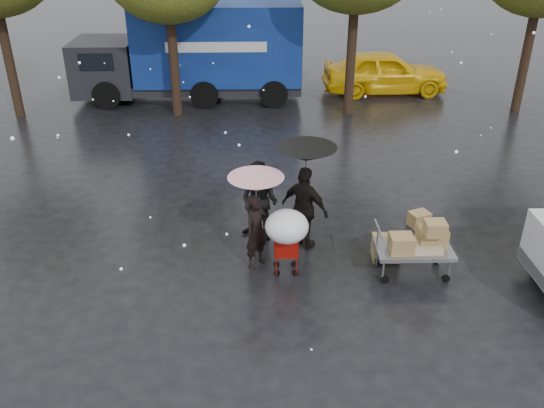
{
  "coord_description": "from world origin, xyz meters",
  "views": [
    {
      "loc": [
        -0.7,
        -9.49,
        6.64
      ],
      "look_at": [
        -0.42,
        1.0,
        1.11
      ],
      "focal_mm": 38.0,
      "sensor_mm": 36.0,
      "label": 1
    }
  ],
  "objects_px": {
    "shopping_cart": "(287,230)",
    "blue_truck": "(196,52)",
    "person_black": "(305,209)",
    "person_pink": "(257,232)",
    "vendor_cart": "(419,243)",
    "yellow_taxi": "(385,72)"
  },
  "relations": [
    {
      "from": "shopping_cart",
      "to": "yellow_taxi",
      "type": "bearing_deg",
      "value": 70.39
    },
    {
      "from": "person_black",
      "to": "shopping_cart",
      "type": "bearing_deg",
      "value": 103.95
    },
    {
      "from": "shopping_cart",
      "to": "blue_truck",
      "type": "distance_m",
      "value": 12.16
    },
    {
      "from": "vendor_cart",
      "to": "shopping_cart",
      "type": "height_order",
      "value": "shopping_cart"
    },
    {
      "from": "vendor_cart",
      "to": "blue_truck",
      "type": "distance_m",
      "value": 13.02
    },
    {
      "from": "person_black",
      "to": "shopping_cart",
      "type": "distance_m",
      "value": 1.16
    },
    {
      "from": "person_black",
      "to": "blue_truck",
      "type": "relative_size",
      "value": 0.23
    },
    {
      "from": "shopping_cart",
      "to": "yellow_taxi",
      "type": "height_order",
      "value": "yellow_taxi"
    },
    {
      "from": "person_black",
      "to": "person_pink",
      "type": "bearing_deg",
      "value": 69.58
    },
    {
      "from": "person_pink",
      "to": "yellow_taxi",
      "type": "xyz_separation_m",
      "value": [
        4.99,
        11.99,
        0.02
      ]
    },
    {
      "from": "person_black",
      "to": "vendor_cart",
      "type": "relative_size",
      "value": 1.23
    },
    {
      "from": "vendor_cart",
      "to": "shopping_cart",
      "type": "relative_size",
      "value": 1.04
    },
    {
      "from": "vendor_cart",
      "to": "yellow_taxi",
      "type": "distance_m",
      "value": 12.51
    },
    {
      "from": "vendor_cart",
      "to": "yellow_taxi",
      "type": "height_order",
      "value": "yellow_taxi"
    },
    {
      "from": "shopping_cart",
      "to": "person_black",
      "type": "bearing_deg",
      "value": 67.97
    },
    {
      "from": "person_pink",
      "to": "shopping_cart",
      "type": "xyz_separation_m",
      "value": [
        0.58,
        -0.4,
        0.27
      ]
    },
    {
      "from": "shopping_cart",
      "to": "yellow_taxi",
      "type": "relative_size",
      "value": 0.31
    },
    {
      "from": "person_black",
      "to": "yellow_taxi",
      "type": "height_order",
      "value": "person_black"
    },
    {
      "from": "yellow_taxi",
      "to": "person_pink",
      "type": "bearing_deg",
      "value": 155.63
    },
    {
      "from": "person_pink",
      "to": "blue_truck",
      "type": "bearing_deg",
      "value": 54.13
    },
    {
      "from": "shopping_cart",
      "to": "blue_truck",
      "type": "xyz_separation_m",
      "value": [
        -2.77,
        11.82,
        0.69
      ]
    },
    {
      "from": "yellow_taxi",
      "to": "person_black",
      "type": "bearing_deg",
      "value": 158.86
    }
  ]
}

